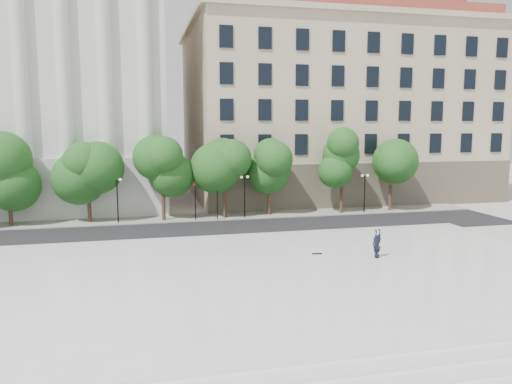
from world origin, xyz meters
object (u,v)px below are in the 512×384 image
(traffic_light_west, at_px, (195,183))
(traffic_light_east, at_px, (217,183))
(skateboard, at_px, (317,254))
(person_lying, at_px, (377,254))

(traffic_light_west, relative_size, traffic_light_east, 1.01)
(skateboard, bearing_deg, person_lying, -19.28)
(person_lying, xyz_separation_m, skateboard, (-3.50, 1.81, -0.22))
(skateboard, bearing_deg, traffic_light_east, 113.56)
(person_lying, bearing_deg, traffic_light_west, 103.20)
(traffic_light_west, relative_size, skateboard, 6.10)
(person_lying, distance_m, skateboard, 3.95)
(traffic_light_east, xyz_separation_m, person_lying, (7.86, -17.57, -2.93))
(traffic_light_east, distance_m, person_lying, 19.47)
(traffic_light_east, height_order, person_lying, traffic_light_east)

